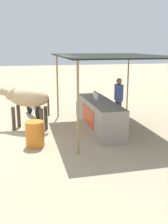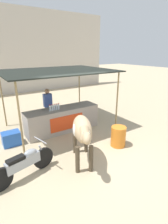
# 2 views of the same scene
# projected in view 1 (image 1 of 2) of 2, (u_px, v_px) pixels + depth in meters

# --- Properties ---
(ground_plane) EXTENTS (60.00, 60.00, 0.00)m
(ground_plane) POSITION_uv_depth(u_px,v_px,m) (33.00, 134.00, 8.29)
(ground_plane) COLOR tan
(stall_counter) EXTENTS (3.00, 0.82, 0.96)m
(stall_counter) POSITION_uv_depth(u_px,v_px,m) (100.00, 115.00, 8.66)
(stall_counter) COLOR #9E9389
(stall_counter) RESTS_ON ground
(stall_awning) EXTENTS (4.20, 3.20, 2.42)m
(stall_awning) POSITION_uv_depth(u_px,v_px,m) (110.00, 58.00, 8.27)
(stall_awning) COLOR black
(stall_awning) RESTS_ON ground
(water_bottle_row) EXTENTS (0.43, 0.07, 0.25)m
(water_bottle_row) POSITION_uv_depth(u_px,v_px,m) (96.00, 96.00, 8.83)
(water_bottle_row) COLOR silver
(water_bottle_row) RESTS_ON stall_counter
(vendor_behind_counter) EXTENTS (0.34, 0.22, 1.65)m
(vendor_behind_counter) POSITION_uv_depth(u_px,v_px,m) (118.00, 101.00, 9.01)
(vendor_behind_counter) COLOR #383842
(vendor_behind_counter) RESTS_ON ground
(cooler_box) EXTENTS (0.60, 0.44, 0.48)m
(cooler_box) POSITION_uv_depth(u_px,v_px,m) (83.00, 108.00, 10.63)
(cooler_box) COLOR blue
(cooler_box) RESTS_ON ground
(water_barrel) EXTENTS (0.51, 0.51, 0.70)m
(water_barrel) POSITION_uv_depth(u_px,v_px,m) (35.00, 134.00, 7.22)
(water_barrel) COLOR orange
(water_barrel) RESTS_ON ground
(cow) EXTENTS (1.13, 1.79, 1.44)m
(cow) POSITION_uv_depth(u_px,v_px,m) (27.00, 99.00, 8.50)
(cow) COLOR tan
(cow) RESTS_ON ground
(motorcycle_parked) EXTENTS (1.76, 0.67, 0.90)m
(motorcycle_parked) POSITION_uv_depth(u_px,v_px,m) (34.00, 106.00, 10.21)
(motorcycle_parked) COLOR black
(motorcycle_parked) RESTS_ON ground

